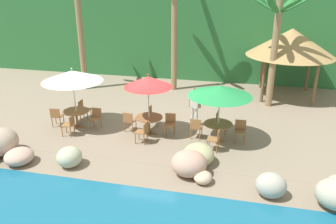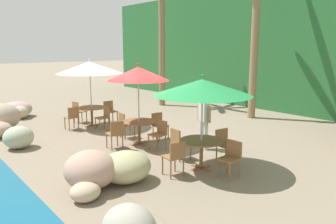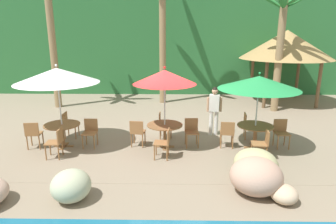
{
  "view_description": "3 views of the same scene",
  "coord_description": "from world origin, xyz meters",
  "px_view_note": "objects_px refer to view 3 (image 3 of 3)",
  "views": [
    {
      "loc": [
        3.53,
        -12.5,
        6.02
      ],
      "look_at": [
        0.67,
        -0.16,
        0.99
      ],
      "focal_mm": 36.74,
      "sensor_mm": 36.0,
      "label": 1
    },
    {
      "loc": [
        8.34,
        -5.96,
        3.0
      ],
      "look_at": [
        0.46,
        0.47,
        1.03
      ],
      "focal_mm": 35.68,
      "sensor_mm": 36.0,
      "label": 2
    },
    {
      "loc": [
        0.15,
        -8.98,
        3.53
      ],
      "look_at": [
        -0.01,
        0.14,
        1.04
      ],
      "focal_mm": 31.8,
      "sensor_mm": 36.0,
      "label": 3
    }
  ],
  "objects_px": {
    "chair_white_inland": "(69,123)",
    "chair_green_right": "(263,142)",
    "chair_red_seaward": "(192,130)",
    "dining_table_green": "(255,129)",
    "chair_green_inland": "(248,124)",
    "chair_red_right": "(165,141)",
    "palapa_hut": "(286,45)",
    "palm_tree_third": "(282,30)",
    "umbrella_red": "(165,77)",
    "dining_table_white": "(62,128)",
    "chair_white_seaward": "(90,131)",
    "umbrella_white": "(57,75)",
    "chair_white_right": "(56,141)",
    "palm_tree_second": "(162,10)",
    "chair_red_inland": "(163,123)",
    "palm_tree_nearest": "(49,14)",
    "chair_green_seaward": "(281,131)",
    "dining_table_red": "(165,128)",
    "chair_white_left": "(33,133)",
    "umbrella_green": "(259,83)",
    "chair_red_left": "(137,131)",
    "waiter_in_white": "(214,108)",
    "chair_green_left": "(227,132)"
  },
  "relations": [
    {
      "from": "dining_table_white",
      "to": "chair_white_seaward",
      "type": "xyz_separation_m",
      "value": [
        0.85,
        0.07,
        -0.1
      ]
    },
    {
      "from": "chair_red_seaward",
      "to": "palm_tree_third",
      "type": "height_order",
      "value": "palm_tree_third"
    },
    {
      "from": "dining_table_white",
      "to": "chair_green_right",
      "type": "xyz_separation_m",
      "value": [
        5.97,
        -0.85,
        -0.1
      ]
    },
    {
      "from": "umbrella_green",
      "to": "chair_red_inland",
      "type": "bearing_deg",
      "value": 162.97
    },
    {
      "from": "chair_white_right",
      "to": "chair_green_left",
      "type": "xyz_separation_m",
      "value": [
        4.98,
        0.84,
        0.0
      ]
    },
    {
      "from": "umbrella_red",
      "to": "chair_green_right",
      "type": "xyz_separation_m",
      "value": [
        2.78,
        -0.88,
        -1.7
      ]
    },
    {
      "from": "umbrella_red",
      "to": "dining_table_red",
      "type": "xyz_separation_m",
      "value": [
        -0.0,
        0.0,
        -1.6
      ]
    },
    {
      "from": "chair_white_inland",
      "to": "chair_red_inland",
      "type": "height_order",
      "value": "same"
    },
    {
      "from": "palapa_hut",
      "to": "chair_white_seaward",
      "type": "bearing_deg",
      "value": -142.61
    },
    {
      "from": "chair_red_left",
      "to": "umbrella_green",
      "type": "bearing_deg",
      "value": -0.57
    },
    {
      "from": "chair_red_right",
      "to": "palapa_hut",
      "type": "xyz_separation_m",
      "value": [
        5.76,
        7.1,
        2.36
      ]
    },
    {
      "from": "chair_white_right",
      "to": "palm_tree_second",
      "type": "xyz_separation_m",
      "value": [
        2.78,
        6.93,
        3.98
      ]
    },
    {
      "from": "chair_white_inland",
      "to": "chair_red_left",
      "type": "xyz_separation_m",
      "value": [
        2.44,
        -0.81,
        0.0
      ]
    },
    {
      "from": "chair_white_inland",
      "to": "umbrella_red",
      "type": "xyz_separation_m",
      "value": [
        3.29,
        -0.82,
        1.7
      ]
    },
    {
      "from": "dining_table_red",
      "to": "palapa_hut",
      "type": "distance_m",
      "value": 8.81
    },
    {
      "from": "chair_green_left",
      "to": "palm_tree_third",
      "type": "height_order",
      "value": "palm_tree_third"
    },
    {
      "from": "dining_table_white",
      "to": "chair_white_left",
      "type": "height_order",
      "value": "chair_white_left"
    },
    {
      "from": "umbrella_white",
      "to": "chair_red_left",
      "type": "distance_m",
      "value": 2.91
    },
    {
      "from": "chair_green_inland",
      "to": "chair_red_seaward",
      "type": "bearing_deg",
      "value": -160.7
    },
    {
      "from": "chair_white_inland",
      "to": "chair_green_right",
      "type": "xyz_separation_m",
      "value": [
        6.07,
        -1.7,
        0.0
      ]
    },
    {
      "from": "chair_white_left",
      "to": "chair_red_left",
      "type": "xyz_separation_m",
      "value": [
        3.17,
        0.22,
        0.0
      ]
    },
    {
      "from": "chair_green_inland",
      "to": "waiter_in_white",
      "type": "bearing_deg",
      "value": 162.53
    },
    {
      "from": "umbrella_green",
      "to": "chair_green_right",
      "type": "height_order",
      "value": "umbrella_green"
    },
    {
      "from": "chair_white_seaward",
      "to": "chair_green_right",
      "type": "bearing_deg",
      "value": -10.24
    },
    {
      "from": "chair_white_left",
      "to": "chair_green_inland",
      "type": "xyz_separation_m",
      "value": [
        6.8,
        1.04,
        0.0
      ]
    },
    {
      "from": "palm_tree_nearest",
      "to": "palm_tree_third",
      "type": "height_order",
      "value": "palm_tree_nearest"
    },
    {
      "from": "chair_white_seaward",
      "to": "umbrella_green",
      "type": "xyz_separation_m",
      "value": [
        5.12,
        -0.07,
        1.54
      ]
    },
    {
      "from": "chair_white_inland",
      "to": "dining_table_green",
      "type": "bearing_deg",
      "value": -7.94
    },
    {
      "from": "palm_tree_nearest",
      "to": "waiter_in_white",
      "type": "bearing_deg",
      "value": -29.17
    },
    {
      "from": "umbrella_white",
      "to": "palapa_hut",
      "type": "height_order",
      "value": "palapa_hut"
    },
    {
      "from": "umbrella_green",
      "to": "dining_table_green",
      "type": "xyz_separation_m",
      "value": [
        0.0,
        -0.0,
        -1.44
      ]
    },
    {
      "from": "dining_table_white",
      "to": "umbrella_green",
      "type": "bearing_deg",
      "value": 0.02
    },
    {
      "from": "chair_red_seaward",
      "to": "dining_table_green",
      "type": "bearing_deg",
      "value": -5.22
    },
    {
      "from": "dining_table_white",
      "to": "palm_tree_nearest",
      "type": "distance_m",
      "value": 6.58
    },
    {
      "from": "chair_green_right",
      "to": "palm_tree_second",
      "type": "height_order",
      "value": "palm_tree_second"
    },
    {
      "from": "dining_table_white",
      "to": "chair_red_inland",
      "type": "xyz_separation_m",
      "value": [
        3.1,
        0.88,
        -0.1
      ]
    },
    {
      "from": "dining_table_green",
      "to": "chair_green_right",
      "type": "relative_size",
      "value": 1.26
    },
    {
      "from": "chair_red_left",
      "to": "palm_tree_nearest",
      "type": "height_order",
      "value": "palm_tree_nearest"
    },
    {
      "from": "chair_white_right",
      "to": "dining_table_green",
      "type": "relative_size",
      "value": 0.79
    },
    {
      "from": "chair_green_right",
      "to": "palm_tree_third",
      "type": "bearing_deg",
      "value": 68.61
    },
    {
      "from": "palm_tree_nearest",
      "to": "palapa_hut",
      "type": "bearing_deg",
      "value": 6.23
    },
    {
      "from": "dining_table_white",
      "to": "umbrella_green",
      "type": "relative_size",
      "value": 0.46
    },
    {
      "from": "palapa_hut",
      "to": "umbrella_white",
      "type": "bearing_deg",
      "value": -145.02
    },
    {
      "from": "chair_green_seaward",
      "to": "dining_table_red",
      "type": "bearing_deg",
      "value": -178.36
    },
    {
      "from": "chair_red_left",
      "to": "chair_green_seaward",
      "type": "height_order",
      "value": "same"
    },
    {
      "from": "umbrella_white",
      "to": "palm_tree_nearest",
      "type": "height_order",
      "value": "palm_tree_nearest"
    },
    {
      "from": "dining_table_white",
      "to": "chair_white_inland",
      "type": "distance_m",
      "value": 0.86
    },
    {
      "from": "dining_table_green",
      "to": "chair_green_inland",
      "type": "relative_size",
      "value": 1.26
    },
    {
      "from": "chair_red_left",
      "to": "palapa_hut",
      "type": "xyz_separation_m",
      "value": [
        6.64,
        6.24,
        2.36
      ]
    },
    {
      "from": "chair_red_seaward",
      "to": "waiter_in_white",
      "type": "height_order",
      "value": "waiter_in_white"
    }
  ]
}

